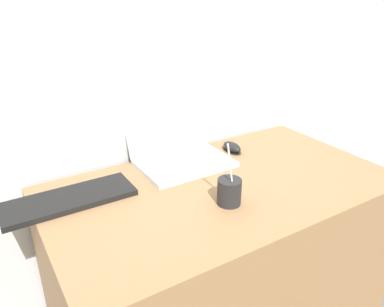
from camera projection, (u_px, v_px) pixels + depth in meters
name	position (u px, v px, depth m)	size (l,w,h in m)	color
wall_back	(169.00, 36.00, 1.50)	(7.00, 0.04, 2.50)	silver
desk	(219.00, 265.00, 1.55)	(1.29, 0.72, 0.76)	#936D47
laptop	(178.00, 152.00, 1.56)	(0.37, 0.33, 0.21)	silver
drink_cup	(229.00, 191.00, 1.25)	(0.08, 0.08, 0.22)	#232326
computer_mouse	(232.00, 147.00, 1.66)	(0.06, 0.11, 0.04)	black
external_keyboard	(69.00, 199.00, 1.27)	(0.44, 0.16, 0.02)	black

